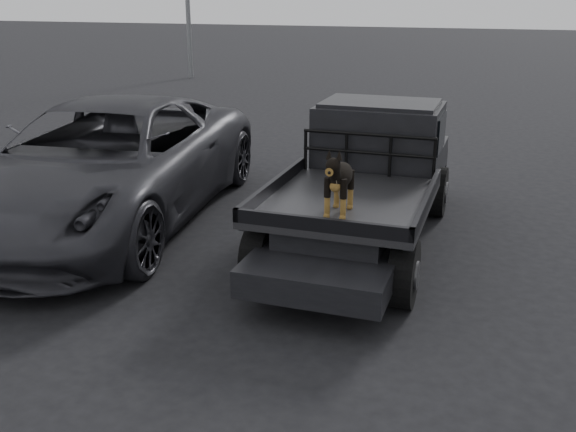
% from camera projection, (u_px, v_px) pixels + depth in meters
% --- Properties ---
extents(ground, '(120.00, 120.00, 0.00)m').
position_uv_depth(ground, '(260.00, 308.00, 6.99)').
color(ground, black).
rests_on(ground, ground).
extents(flatbed_ute, '(2.00, 5.40, 0.92)m').
position_uv_depth(flatbed_ute, '(363.00, 211.00, 8.68)').
color(flatbed_ute, black).
rests_on(flatbed_ute, ground).
extents(ute_cab, '(1.72, 1.30, 0.88)m').
position_uv_depth(ute_cab, '(379.00, 132.00, 9.23)').
color(ute_cab, black).
rests_on(ute_cab, flatbed_ute).
extents(headache_rack, '(1.80, 0.08, 0.55)m').
position_uv_depth(headache_rack, '(368.00, 155.00, 8.62)').
color(headache_rack, black).
rests_on(headache_rack, flatbed_ute).
extents(dog, '(0.32, 0.60, 0.74)m').
position_uv_depth(dog, '(340.00, 181.00, 7.08)').
color(dog, black).
rests_on(dog, flatbed_ute).
extents(parked_suv, '(3.66, 6.67, 1.77)m').
position_uv_depth(parked_suv, '(106.00, 164.00, 9.39)').
color(parked_suv, '#2F2F35').
rests_on(parked_suv, ground).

